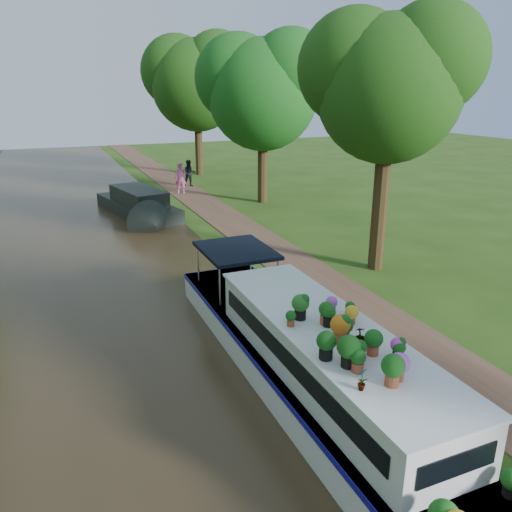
% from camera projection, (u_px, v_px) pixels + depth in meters
% --- Properties ---
extents(ground, '(100.00, 100.00, 0.00)m').
position_uv_depth(ground, '(327.00, 318.00, 14.41)').
color(ground, '#254310').
rests_on(ground, ground).
extents(canal_water, '(10.00, 100.00, 0.02)m').
position_uv_depth(canal_water, '(114.00, 359.00, 12.20)').
color(canal_water, black).
rests_on(canal_water, ground).
extents(towpath, '(2.20, 100.00, 0.03)m').
position_uv_depth(towpath, '(362.00, 311.00, 14.85)').
color(towpath, '#513526').
rests_on(towpath, ground).
extents(plant_boat, '(2.29, 13.52, 2.25)m').
position_uv_depth(plant_boat, '(327.00, 373.00, 10.06)').
color(plant_boat, silver).
rests_on(plant_boat, canal_water).
extents(tree_near_overhang, '(5.52, 5.28, 8.99)m').
position_uv_depth(tree_near_overhang, '(388.00, 79.00, 16.38)').
color(tree_near_overhang, black).
rests_on(tree_near_overhang, ground).
extents(tree_near_mid, '(6.90, 6.60, 9.40)m').
position_uv_depth(tree_near_mid, '(262.00, 86.00, 27.19)').
color(tree_near_mid, black).
rests_on(tree_near_mid, ground).
extents(tree_near_far, '(7.59, 7.26, 10.30)m').
position_uv_depth(tree_near_far, '(196.00, 78.00, 36.42)').
color(tree_near_far, black).
rests_on(tree_near_far, ground).
extents(second_boat, '(3.48, 7.81, 1.45)m').
position_uv_depth(second_boat, '(139.00, 205.00, 25.74)').
color(second_boat, black).
rests_on(second_boat, canal_water).
extents(pedestrian_pink, '(0.81, 0.67, 1.91)m').
position_uv_depth(pedestrian_pink, '(181.00, 178.00, 31.20)').
color(pedestrian_pink, '#DA5A77').
rests_on(pedestrian_pink, towpath).
extents(pedestrian_dark, '(0.91, 0.74, 1.76)m').
position_uv_depth(pedestrian_dark, '(190.00, 173.00, 33.42)').
color(pedestrian_dark, black).
rests_on(pedestrian_dark, towpath).
extents(verge_plant, '(0.39, 0.35, 0.40)m').
position_uv_depth(verge_plant, '(275.00, 276.00, 17.09)').
color(verge_plant, '#22671F').
rests_on(verge_plant, ground).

